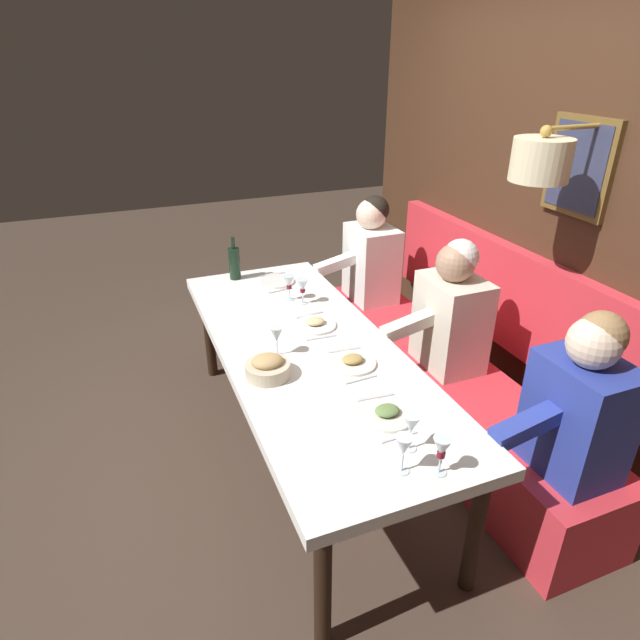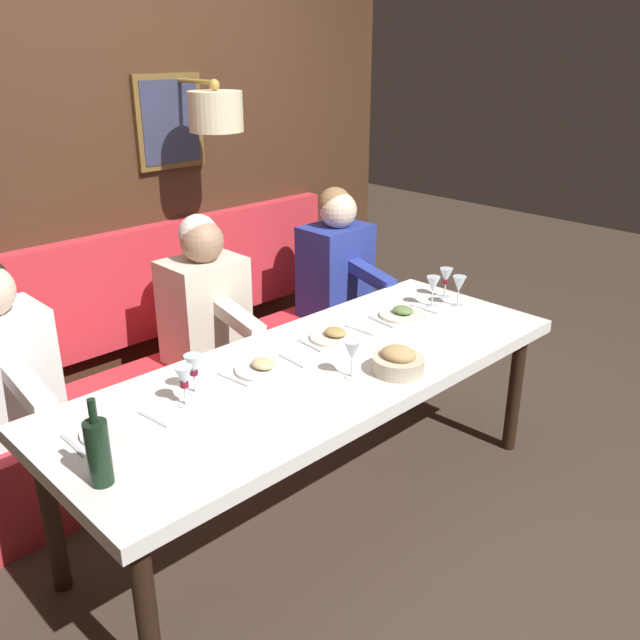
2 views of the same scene
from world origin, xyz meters
The scene contains 19 objects.
ground_plane centered at (0.00, 0.00, 0.00)m, with size 12.00×12.00×0.00m, color #423328.
dining_table centered at (0.00, 0.00, 0.68)m, with size 0.90×2.38×0.74m.
banquette_bench centered at (0.89, 0.00, 0.23)m, with size 0.52×2.58×0.45m, color red.
back_wall_panel centered at (1.46, -0.01, 1.37)m, with size 0.59×3.78×2.90m.
diner_nearest centered at (0.88, -1.01, 0.82)m, with size 0.60×0.40×0.79m.
diner_near centered at (0.88, -0.04, 0.82)m, with size 0.60×0.40×0.79m.
diner_middle centered at (0.88, 1.00, 0.82)m, with size 0.60×0.40×0.79m.
place_setting_0 centered at (0.11, 0.90, 0.75)m, with size 0.24×0.32×0.01m.
place_setting_1 centered at (0.11, -0.70, 0.75)m, with size 0.24×0.32×0.05m.
place_setting_2 centered at (0.12, 0.20, 0.75)m, with size 0.24×0.32×0.05m.
place_setting_3 centered at (0.15, -0.26, 0.75)m, with size 0.24×0.32×0.05m.
wine_glass_0 centered at (0.11, 0.60, 0.86)m, with size 0.07×0.07×0.16m.
wine_glass_1 centered at (0.13, -1.08, 0.86)m, with size 0.07×0.07×0.16m.
wine_glass_2 centered at (0.17, 0.52, 0.86)m, with size 0.07×0.07×0.16m.
wine_glass_3 centered at (0.09, -0.92, 0.86)m, with size 0.07×0.07×0.16m.
wine_glass_4 centered at (-0.18, -0.02, 0.86)m, with size 0.07×0.07×0.16m.
wine_glass_5 centered at (0.00, -1.02, 0.86)m, with size 0.07×0.07×0.16m.
wine_bottle centered at (-0.13, 1.07, 0.86)m, with size 0.08×0.08×0.30m.
bread_bowl centered at (-0.28, -0.20, 0.79)m, with size 0.22×0.22×0.12m.
Camera 1 is at (-0.87, -2.35, 2.18)m, focal length 30.17 mm.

